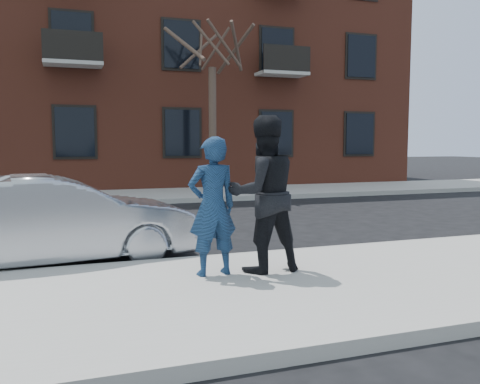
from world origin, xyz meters
name	(u,v)px	position (x,y,z in m)	size (l,w,h in m)	color
ground	(100,310)	(0.00, 0.00, 0.00)	(100.00, 100.00, 0.00)	black
near_sidewalk	(102,310)	(0.00, -0.25, 0.07)	(50.00, 3.50, 0.15)	#9C9993
near_curb	(92,270)	(0.00, 1.55, 0.07)	(50.00, 0.10, 0.15)	#999691
far_sidewalk	(75,198)	(0.00, 11.25, 0.07)	(50.00, 3.50, 0.15)	#9C9993
far_curb	(77,205)	(0.00, 9.45, 0.07)	(50.00, 0.10, 0.15)	#999691
apartment_building	(114,45)	(2.00, 18.00, 6.16)	(24.30, 10.30, 12.30)	brown
street_tree	(212,31)	(4.50, 11.00, 5.52)	(3.60, 3.60, 6.80)	#3E2D24
silver_sedan	(58,221)	(-0.44, 2.30, 0.68)	(1.43, 4.10, 1.35)	#999BA3
man_hoodie	(212,206)	(1.43, 0.48, 1.03)	(0.68, 0.52, 1.76)	navy
man_peacoat	(263,194)	(2.12, 0.46, 1.17)	(1.03, 0.82, 2.04)	black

